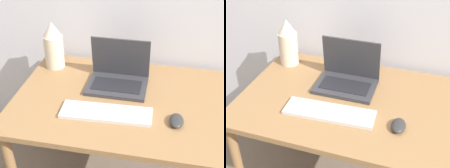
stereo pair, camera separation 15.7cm
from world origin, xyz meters
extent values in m
cube|color=olive|center=(0.00, 0.39, 0.76)|extent=(1.12, 0.79, 0.03)
cylinder|color=olive|center=(-0.51, 0.73, 0.37)|extent=(0.05, 0.05, 0.75)
cylinder|color=olive|center=(0.51, 0.73, 0.37)|extent=(0.05, 0.05, 0.75)
cube|color=#333338|center=(-0.04, 0.49, 0.79)|extent=(0.33, 0.23, 0.02)
cube|color=black|center=(-0.04, 0.48, 0.80)|extent=(0.27, 0.13, 0.00)
cube|color=#333338|center=(-0.04, 0.59, 0.91)|extent=(0.33, 0.04, 0.23)
cube|color=#0F1938|center=(-0.04, 0.60, 0.91)|extent=(0.29, 0.02, 0.20)
cube|color=silver|center=(-0.05, 0.24, 0.78)|extent=(0.45, 0.15, 0.02)
cube|color=#B2B2B2|center=(-0.05, 0.24, 0.79)|extent=(0.42, 0.12, 0.00)
ellipsoid|color=#2D2D2D|center=(0.29, 0.25, 0.79)|extent=(0.07, 0.11, 0.03)
cylinder|color=beige|center=(-0.45, 0.65, 0.88)|extent=(0.11, 0.11, 0.20)
cone|color=beige|center=(-0.45, 0.65, 1.02)|extent=(0.11, 0.11, 0.09)
camera|label=1|loc=(0.22, -0.92, 1.74)|focal=50.00mm
camera|label=2|loc=(0.37, -0.88, 1.74)|focal=50.00mm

